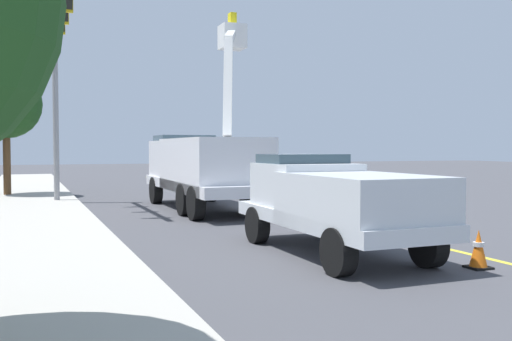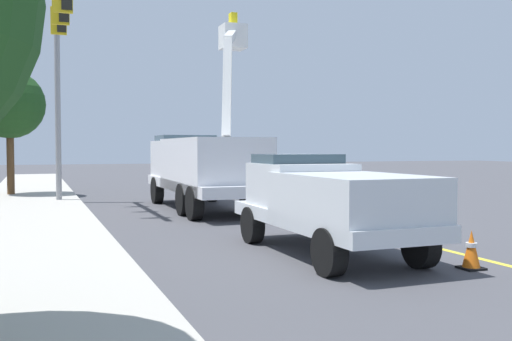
{
  "view_description": "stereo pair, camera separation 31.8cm",
  "coord_description": "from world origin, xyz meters",
  "px_view_note": "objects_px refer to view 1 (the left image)",
  "views": [
    {
      "loc": [
        -18.26,
        8.13,
        2.21
      ],
      "look_at": [
        0.54,
        0.98,
        1.4
      ],
      "focal_mm": 40.18,
      "sensor_mm": 36.0,
      "label": 1
    },
    {
      "loc": [
        -18.37,
        7.84,
        2.21
      ],
      "look_at": [
        0.54,
        0.98,
        1.4
      ],
      "focal_mm": 40.18,
      "sensor_mm": 36.0,
      "label": 2
    }
  ],
  "objects_px": {
    "passing_minivan": "(260,172)",
    "traffic_signal_mast": "(58,50)",
    "traffic_cone_mid_front": "(313,207)",
    "traffic_cone_mid_rear": "(219,189)",
    "traffic_cone_leading": "(478,249)",
    "utility_bucket_truck": "(204,164)",
    "service_pickup_truck": "(334,200)"
  },
  "relations": [
    {
      "from": "traffic_signal_mast",
      "to": "utility_bucket_truck",
      "type": "bearing_deg",
      "value": -115.67
    },
    {
      "from": "utility_bucket_truck",
      "to": "passing_minivan",
      "type": "xyz_separation_m",
      "value": [
        6.61,
        -4.74,
        -0.65
      ]
    },
    {
      "from": "traffic_cone_leading",
      "to": "traffic_cone_mid_rear",
      "type": "height_order",
      "value": "traffic_cone_mid_rear"
    },
    {
      "from": "traffic_cone_mid_rear",
      "to": "traffic_cone_leading",
      "type": "bearing_deg",
      "value": -179.68
    },
    {
      "from": "traffic_cone_mid_rear",
      "to": "traffic_cone_mid_front",
      "type": "bearing_deg",
      "value": -177.99
    },
    {
      "from": "passing_minivan",
      "to": "traffic_signal_mast",
      "type": "bearing_deg",
      "value": 114.27
    },
    {
      "from": "traffic_cone_mid_rear",
      "to": "traffic_signal_mast",
      "type": "height_order",
      "value": "traffic_signal_mast"
    },
    {
      "from": "passing_minivan",
      "to": "traffic_cone_leading",
      "type": "height_order",
      "value": "passing_minivan"
    },
    {
      "from": "utility_bucket_truck",
      "to": "traffic_signal_mast",
      "type": "relative_size",
      "value": 1.02
    },
    {
      "from": "service_pickup_truck",
      "to": "traffic_cone_mid_rear",
      "type": "bearing_deg",
      "value": -7.16
    },
    {
      "from": "traffic_cone_mid_front",
      "to": "traffic_signal_mast",
      "type": "relative_size",
      "value": 0.11
    },
    {
      "from": "traffic_signal_mast",
      "to": "service_pickup_truck",
      "type": "bearing_deg",
      "value": -156.89
    },
    {
      "from": "service_pickup_truck",
      "to": "passing_minivan",
      "type": "relative_size",
      "value": 1.17
    },
    {
      "from": "passing_minivan",
      "to": "traffic_signal_mast",
      "type": "distance_m",
      "value": 11.51
    },
    {
      "from": "utility_bucket_truck",
      "to": "passing_minivan",
      "type": "distance_m",
      "value": 8.16
    },
    {
      "from": "traffic_cone_mid_front",
      "to": "traffic_cone_mid_rear",
      "type": "height_order",
      "value": "traffic_cone_mid_front"
    },
    {
      "from": "utility_bucket_truck",
      "to": "traffic_cone_mid_rear",
      "type": "bearing_deg",
      "value": -23.85
    },
    {
      "from": "service_pickup_truck",
      "to": "traffic_cone_leading",
      "type": "relative_size",
      "value": 7.9
    },
    {
      "from": "traffic_cone_leading",
      "to": "traffic_cone_mid_front",
      "type": "distance_m",
      "value": 7.14
    },
    {
      "from": "utility_bucket_truck",
      "to": "traffic_cone_mid_rear",
      "type": "relative_size",
      "value": 10.43
    },
    {
      "from": "traffic_cone_mid_front",
      "to": "traffic_cone_mid_rear",
      "type": "distance_m",
      "value": 8.64
    },
    {
      "from": "service_pickup_truck",
      "to": "traffic_signal_mast",
      "type": "distance_m",
      "value": 13.48
    },
    {
      "from": "service_pickup_truck",
      "to": "traffic_cone_leading",
      "type": "xyz_separation_m",
      "value": [
        -2.18,
        -1.8,
        -0.77
      ]
    },
    {
      "from": "utility_bucket_truck",
      "to": "passing_minivan",
      "type": "height_order",
      "value": "utility_bucket_truck"
    },
    {
      "from": "traffic_cone_leading",
      "to": "traffic_cone_mid_front",
      "type": "height_order",
      "value": "traffic_cone_mid_front"
    },
    {
      "from": "utility_bucket_truck",
      "to": "service_pickup_truck",
      "type": "bearing_deg",
      "value": -178.96
    },
    {
      "from": "service_pickup_truck",
      "to": "traffic_cone_leading",
      "type": "distance_m",
      "value": 2.93
    },
    {
      "from": "utility_bucket_truck",
      "to": "traffic_cone_mid_rear",
      "type": "distance_m",
      "value": 4.8
    },
    {
      "from": "passing_minivan",
      "to": "traffic_cone_leading",
      "type": "relative_size",
      "value": 6.77
    },
    {
      "from": "service_pickup_truck",
      "to": "utility_bucket_truck",
      "type": "bearing_deg",
      "value": 1.04
    },
    {
      "from": "traffic_cone_leading",
      "to": "utility_bucket_truck",
      "type": "bearing_deg",
      "value": 9.68
    },
    {
      "from": "traffic_cone_leading",
      "to": "traffic_cone_mid_rear",
      "type": "bearing_deg",
      "value": 0.32
    }
  ]
}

